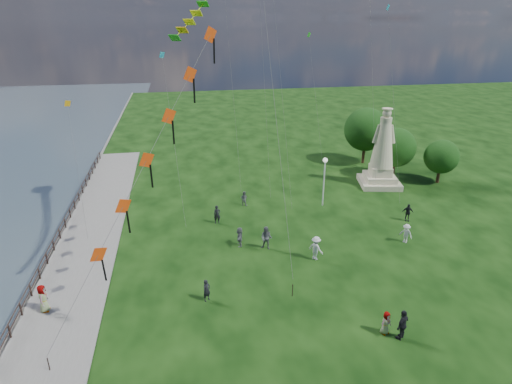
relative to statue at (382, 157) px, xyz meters
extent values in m
cube|color=slate|center=(-31.59, -10.88, -3.37)|extent=(0.30, 160.00, 0.60)
cube|color=slate|center=(-29.09, -12.88, -3.12)|extent=(5.00, 60.00, 0.10)
cylinder|color=black|center=(-31.39, -18.88, -2.67)|extent=(0.11, 0.11, 1.00)
cylinder|color=black|center=(-31.39, -16.88, -2.67)|extent=(0.11, 0.11, 1.00)
cylinder|color=black|center=(-31.39, -14.88, -2.67)|extent=(0.11, 0.11, 1.00)
cylinder|color=black|center=(-31.39, -12.88, -2.67)|extent=(0.11, 0.11, 1.00)
cylinder|color=black|center=(-31.39, -10.88, -2.67)|extent=(0.11, 0.11, 1.00)
cylinder|color=black|center=(-31.39, -8.88, -2.67)|extent=(0.11, 0.11, 1.00)
cylinder|color=black|center=(-31.39, -6.88, -2.67)|extent=(0.11, 0.11, 1.00)
cylinder|color=black|center=(-31.39, -4.88, -2.67)|extent=(0.11, 0.11, 1.00)
cylinder|color=black|center=(-31.39, -2.88, -2.67)|extent=(0.11, 0.11, 1.00)
cylinder|color=black|center=(-31.39, -0.88, -2.67)|extent=(0.11, 0.11, 1.00)
cylinder|color=black|center=(-31.39, 1.12, -2.67)|extent=(0.11, 0.11, 1.00)
cylinder|color=black|center=(-31.39, 3.12, -2.67)|extent=(0.11, 0.11, 1.00)
cylinder|color=black|center=(-31.39, 5.12, -2.67)|extent=(0.11, 0.11, 1.00)
cylinder|color=black|center=(-31.39, 7.12, -2.67)|extent=(0.11, 0.11, 1.00)
cylinder|color=black|center=(-31.39, 9.12, -2.67)|extent=(0.11, 0.11, 1.00)
cylinder|color=black|center=(-31.39, 11.12, -2.67)|extent=(0.11, 0.11, 1.00)
cylinder|color=black|center=(-31.39, 13.12, -2.67)|extent=(0.11, 0.11, 1.00)
cylinder|color=black|center=(-31.39, 15.12, -2.67)|extent=(0.11, 0.11, 1.00)
cube|color=black|center=(-31.39, -10.88, -2.19)|extent=(0.06, 52.00, 0.06)
cube|color=black|center=(-31.39, -10.88, -2.62)|extent=(0.06, 52.00, 0.06)
cube|color=beige|center=(0.00, 0.00, -2.88)|extent=(4.91, 4.91, 0.59)
cube|color=beige|center=(0.00, 0.00, -2.29)|extent=(3.74, 3.74, 0.59)
cube|color=beige|center=(0.00, 0.00, -1.50)|extent=(2.57, 2.57, 0.98)
cylinder|color=beige|center=(0.00, 0.00, 4.10)|extent=(1.40, 1.40, 0.39)
sphere|color=beige|center=(0.00, 0.00, 4.71)|extent=(0.90, 0.90, 0.90)
cylinder|color=beige|center=(0.00, 0.00, 5.18)|extent=(1.08, 1.08, 0.10)
cylinder|color=silver|center=(-7.87, -4.14, -0.93)|extent=(0.13, 0.13, 4.48)
sphere|color=white|center=(-7.87, -4.14, 1.44)|extent=(0.45, 0.45, 0.45)
cylinder|color=#382314|center=(2.62, 1.98, -2.08)|extent=(0.36, 0.36, 2.18)
sphere|color=#14330E|center=(2.62, 1.98, 0.37)|extent=(4.37, 4.37, 4.37)
cylinder|color=#382314|center=(6.73, -0.50, -2.25)|extent=(0.36, 0.36, 1.85)
sphere|color=#14330E|center=(6.73, -0.50, -0.17)|extent=(3.69, 3.69, 3.69)
cylinder|color=#382314|center=(1.42, 7.55, -1.85)|extent=(0.36, 0.36, 2.65)
sphere|color=#14330E|center=(1.42, 7.55, 1.13)|extent=(5.29, 5.29, 5.29)
imported|color=black|center=(-20.14, -17.30, -2.41)|extent=(0.66, 0.62, 1.52)
imported|color=#595960|center=(-15.00, -11.47, -2.22)|extent=(1.09, 0.97, 1.91)
imported|color=silver|center=(-11.67, -13.69, -2.23)|extent=(1.23, 1.36, 1.89)
imported|color=black|center=(-9.55, -22.88, -2.22)|extent=(1.25, 1.10, 1.91)
imported|color=#595960|center=(-10.26, -22.31, -2.45)|extent=(0.82, 0.67, 1.46)
imported|color=black|center=(-18.35, -6.18, -2.34)|extent=(0.62, 0.42, 1.67)
imported|color=#595960|center=(-15.40, -2.75, -2.45)|extent=(0.83, 0.74, 1.45)
imported|color=silver|center=(-3.67, -12.50, -2.36)|extent=(1.05, 1.16, 1.62)
imported|color=black|center=(-1.51, -8.81, -2.36)|extent=(1.06, 0.77, 1.63)
imported|color=#595960|center=(-30.09, -16.67, -2.26)|extent=(0.59, 0.92, 1.83)
imported|color=#595960|center=(-16.99, -10.57, -2.37)|extent=(0.79, 1.54, 1.60)
cylinder|color=black|center=(-28.59, -21.88, -2.72)|extent=(0.06, 0.06, 0.90)
cube|color=#EE430E|center=(-25.88, -19.36, 2.03)|extent=(0.87, 0.64, 1.03)
cube|color=black|center=(-25.70, -19.46, 1.08)|extent=(0.10, 0.28, 1.48)
cube|color=#EE430E|center=(-24.49, -18.06, 4.19)|extent=(0.87, 0.64, 1.03)
cube|color=black|center=(-24.31, -18.16, 3.24)|extent=(0.10, 0.28, 1.48)
cube|color=#EE430E|center=(-23.09, -16.76, 6.35)|extent=(0.87, 0.64, 1.03)
cube|color=black|center=(-22.91, -16.86, 5.40)|extent=(0.10, 0.28, 1.48)
cube|color=#EE430E|center=(-21.70, -15.47, 8.51)|extent=(0.87, 0.64, 1.03)
cube|color=black|center=(-21.52, -15.57, 7.56)|extent=(0.10, 0.28, 1.48)
cube|color=#EE430E|center=(-20.30, -14.17, 10.68)|extent=(0.87, 0.64, 1.03)
cube|color=black|center=(-20.12, -14.27, 9.73)|extent=(0.10, 0.28, 1.48)
cube|color=#EE430E|center=(-18.91, -12.88, 12.84)|extent=(0.87, 0.64, 1.03)
cube|color=black|center=(-18.73, -12.98, 11.89)|extent=(0.10, 0.28, 1.48)
cylinder|color=black|center=(-14.59, -17.88, -2.72)|extent=(0.06, 0.06, 0.90)
cube|color=#1C931B|center=(-19.60, -17.50, 14.41)|extent=(0.66, 0.69, 0.27)
cube|color=yellow|center=(-19.97, -17.95, 13.99)|extent=(0.65, 0.68, 0.28)
cube|color=yellow|center=(-20.35, -18.39, 13.60)|extent=(0.63, 0.68, 0.29)
cube|color=orange|center=(-20.72, -18.84, 13.25)|extent=(0.61, 0.67, 0.30)
cube|color=#1C931B|center=(-21.09, -19.28, 12.93)|extent=(0.60, 0.66, 0.31)
cube|color=teal|center=(-22.14, -1.56, 10.87)|extent=(0.51, 0.39, 0.57)
cylinder|color=#595959|center=(-21.64, -4.06, 3.87)|extent=(1.02, 5.02, 14.00)
cylinder|color=#595959|center=(-11.51, -1.92, 6.31)|extent=(1.02, 5.02, 18.87)
cylinder|color=#595959|center=(-1.47, 1.15, 8.32)|extent=(1.02, 5.02, 22.89)
cylinder|color=#595959|center=(-15.67, 2.91, 8.92)|extent=(1.02, 5.02, 24.09)
cube|color=#1C931B|center=(-6.34, 7.65, 12.08)|extent=(0.51, 0.39, 0.57)
cylinder|color=#595959|center=(-5.84, 5.15, 4.48)|extent=(1.02, 5.02, 15.20)
cube|color=orange|center=(-30.16, -2.42, 7.17)|extent=(0.51, 0.39, 0.57)
cylinder|color=#595959|center=(-29.66, -4.92, 2.02)|extent=(1.02, 5.02, 10.30)
cylinder|color=#595959|center=(-12.96, 1.07, 12.37)|extent=(1.02, 5.02, 30.98)
cube|color=teal|center=(-1.25, -0.22, 14.70)|extent=(0.51, 0.39, 0.57)
cylinder|color=#595959|center=(-0.75, -2.72, 5.79)|extent=(1.02, 5.02, 17.83)
camera|label=1|loc=(-21.23, -40.48, 13.76)|focal=30.00mm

